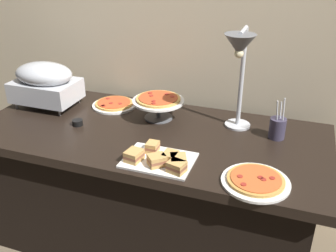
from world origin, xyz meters
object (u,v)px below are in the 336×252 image
(sandwich_platter, at_px, (161,159))
(sauce_cup_near, at_px, (77,122))
(pizza_plate_center, at_px, (114,104))
(pizza_plate_raised_stand, at_px, (158,102))
(chafing_dish, at_px, (45,82))
(heat_lamp, at_px, (240,56))
(pizza_plate_front, at_px, (256,181))
(utensil_holder, at_px, (277,128))

(sandwich_platter, bearing_deg, sauce_cup_near, 158.93)
(pizza_plate_center, bearing_deg, pizza_plate_raised_stand, -12.68)
(chafing_dish, distance_m, sauce_cup_near, 0.39)
(pizza_plate_center, bearing_deg, sauce_cup_near, -102.82)
(chafing_dish, distance_m, heat_lamp, 1.20)
(chafing_dish, relative_size, heat_lamp, 0.69)
(pizza_plate_front, xyz_separation_m, utensil_holder, (0.04, 0.45, 0.05))
(heat_lamp, xyz_separation_m, utensil_holder, (0.22, 0.06, -0.37))
(utensil_holder, bearing_deg, chafing_dish, -178.44)
(heat_lamp, bearing_deg, sandwich_platter, -124.42)
(heat_lamp, xyz_separation_m, pizza_plate_raised_stand, (-0.45, 0.08, -0.33))
(chafing_dish, distance_m, pizza_plate_front, 1.41)
(chafing_dish, xyz_separation_m, pizza_plate_raised_stand, (0.71, 0.06, -0.05))
(heat_lamp, distance_m, utensil_holder, 0.44)
(pizza_plate_raised_stand, height_order, sandwich_platter, pizza_plate_raised_stand)
(pizza_plate_raised_stand, distance_m, sauce_cup_near, 0.47)
(heat_lamp, relative_size, sandwich_platter, 1.70)
(chafing_dish, xyz_separation_m, sandwich_platter, (0.90, -0.40, -0.13))
(chafing_dish, bearing_deg, sandwich_platter, -24.13)
(sandwich_platter, bearing_deg, pizza_plate_raised_stand, 112.03)
(heat_lamp, distance_m, pizza_plate_raised_stand, 0.56)
(pizza_plate_center, distance_m, utensil_holder, 0.99)
(pizza_plate_front, xyz_separation_m, pizza_plate_raised_stand, (-0.62, 0.47, 0.09))
(chafing_dish, relative_size, sauce_cup_near, 6.57)
(chafing_dish, height_order, pizza_plate_raised_stand, chafing_dish)
(sauce_cup_near, bearing_deg, utensil_holder, 11.62)
(chafing_dish, xyz_separation_m, heat_lamp, (1.16, -0.02, 0.28))
(heat_lamp, height_order, utensil_holder, heat_lamp)
(utensil_holder, bearing_deg, sandwich_platter, -137.43)
(pizza_plate_front, relative_size, pizza_plate_center, 1.09)
(sauce_cup_near, bearing_deg, pizza_plate_front, -13.01)
(chafing_dish, relative_size, utensil_holder, 1.68)
(chafing_dish, xyz_separation_m, utensil_holder, (1.38, 0.04, -0.10))
(pizza_plate_front, relative_size, utensil_holder, 1.28)
(sauce_cup_near, bearing_deg, sandwich_platter, -21.07)
(utensil_holder, bearing_deg, sauce_cup_near, -168.38)
(utensil_holder, bearing_deg, heat_lamp, -165.34)
(pizza_plate_raised_stand, bearing_deg, sandwich_platter, -67.97)
(sauce_cup_near, bearing_deg, pizza_plate_center, 77.18)
(heat_lamp, bearing_deg, pizza_plate_center, 169.14)
(pizza_plate_center, xyz_separation_m, sandwich_platter, (0.51, -0.53, 0.01))
(pizza_plate_front, bearing_deg, heat_lamp, 113.52)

